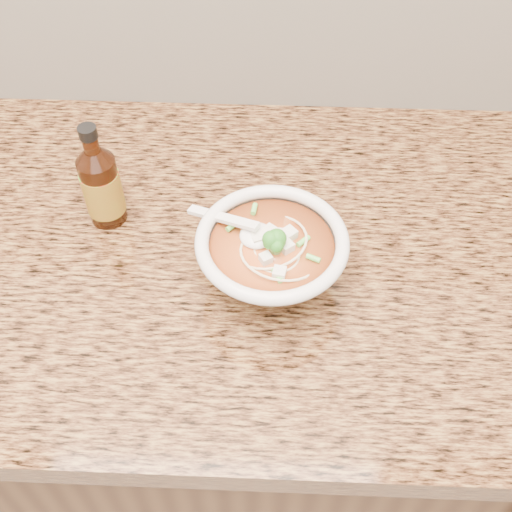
{
  "coord_description": "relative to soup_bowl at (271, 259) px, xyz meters",
  "views": [
    {
      "loc": [
        0.19,
        1.08,
        1.58
      ],
      "look_at": [
        0.17,
        1.6,
        0.95
      ],
      "focal_mm": 45.0,
      "sensor_mm": 36.0,
      "label": 1
    }
  ],
  "objects": [
    {
      "name": "hot_sauce_bottle",
      "position": [
        -0.24,
        0.11,
        0.02
      ],
      "size": [
        0.07,
        0.07,
        0.16
      ],
      "rotation": [
        0.0,
        0.0,
        -0.3
      ],
      "color": "#3C1708",
      "rests_on": "counter_slab"
    },
    {
      "name": "cabinet",
      "position": [
        -0.19,
        0.07,
        -0.52
      ],
      "size": [
        4.0,
        0.65,
        0.86
      ],
      "primitive_type": "cube",
      "color": "#311D0E",
      "rests_on": "ground"
    },
    {
      "name": "soup_bowl",
      "position": [
        0.0,
        0.0,
        0.0
      ],
      "size": [
        0.21,
        0.19,
        0.11
      ],
      "rotation": [
        0.0,
        0.0,
        -0.17
      ],
      "color": "white",
      "rests_on": "counter_slab"
    },
    {
      "name": "counter_slab",
      "position": [
        -0.19,
        0.07,
        -0.07
      ],
      "size": [
        4.0,
        0.68,
        0.04
      ],
      "primitive_type": "cube",
      "color": "olive",
      "rests_on": "cabinet"
    }
  ]
}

